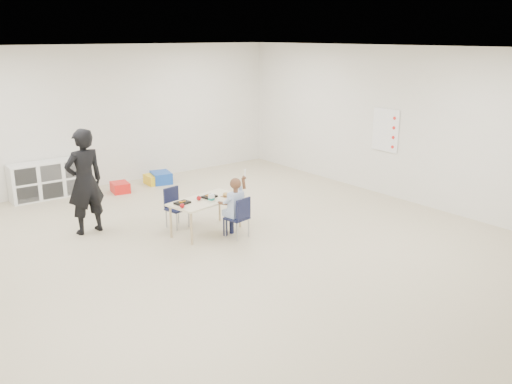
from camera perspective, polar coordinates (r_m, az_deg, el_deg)
room at (r=7.37m, az=-2.75°, el=3.86°), size 9.00×9.02×2.80m
table at (r=8.46m, az=-5.25°, el=-2.47°), size 1.26×0.80×0.53m
chair_near at (r=8.21m, az=-2.03°, el=-2.66°), size 0.36×0.35×0.64m
chair_far at (r=8.72m, az=-8.30°, el=-1.68°), size 0.36×0.35×0.64m
child at (r=8.15m, az=-2.04°, el=-1.43°), size 0.50×0.50×1.01m
lunch_tray_near at (r=8.47m, az=-4.94°, el=-0.48°), size 0.25×0.20×0.03m
lunch_tray_far at (r=8.21m, az=-7.76°, el=-1.13°), size 0.25×0.20×0.03m
milk_carton at (r=8.30m, az=-4.72°, el=-0.57°), size 0.08×0.08×0.10m
bread_roll at (r=8.49m, az=-3.24°, el=-0.27°), size 0.09×0.09×0.07m
apple_near at (r=8.33m, az=-6.04°, el=-0.65°), size 0.07×0.07×0.07m
apple_far at (r=7.99m, az=-7.78°, el=-1.45°), size 0.07×0.07×0.07m
cubby_shelf at (r=10.93m, az=-20.99°, el=1.23°), size 1.40×0.40×0.70m
rules_poster at (r=10.53m, az=13.47°, el=6.36°), size 0.02×0.60×0.80m
adult at (r=8.67m, az=-17.59°, el=1.05°), size 0.64×0.45×1.64m
bin_red at (r=10.93m, az=-14.11°, el=0.48°), size 0.37×0.45×0.20m
bin_yellow at (r=11.38m, az=-10.70°, el=1.31°), size 0.33×0.41×0.20m
bin_blue at (r=11.44m, az=-9.96°, el=1.51°), size 0.46×0.54×0.23m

